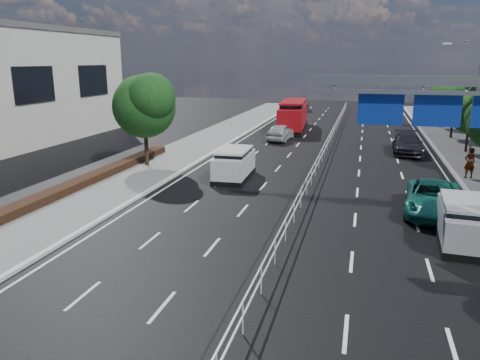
% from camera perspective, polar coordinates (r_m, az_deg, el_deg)
% --- Properties ---
extents(ground, '(160.00, 160.00, 0.00)m').
position_cam_1_polar(ground, '(14.48, 1.15, -16.63)').
color(ground, black).
rests_on(ground, ground).
extents(median_fence, '(0.05, 85.00, 1.02)m').
position_cam_1_polar(median_fence, '(35.38, 9.88, 2.85)').
color(median_fence, silver).
rests_on(median_fence, ground).
extents(overhead_gantry, '(10.24, 0.38, 7.45)m').
position_cam_1_polar(overhead_gantry, '(22.52, 24.88, 8.34)').
color(overhead_gantry, gray).
rests_on(overhead_gantry, ground).
extents(streetlight_far, '(2.78, 2.40, 9.00)m').
position_cam_1_polar(streetlight_far, '(38.88, 26.51, 9.58)').
color(streetlight_far, gray).
rests_on(streetlight_far, ground).
extents(near_tree_back, '(4.84, 4.51, 6.69)m').
position_cam_1_polar(near_tree_back, '(33.63, -11.54, 9.23)').
color(near_tree_back, black).
rests_on(near_tree_back, ground).
extents(far_tree_f, '(3.52, 3.28, 5.02)m').
position_cam_1_polar(far_tree_f, '(42.56, 26.35, 7.55)').
color(far_tree_f, black).
rests_on(far_tree_f, ground).
extents(far_tree_g, '(3.96, 3.69, 5.45)m').
position_cam_1_polar(far_tree_g, '(49.88, 24.77, 8.82)').
color(far_tree_g, black).
rests_on(far_tree_g, ground).
extents(far_tree_h, '(3.41, 3.18, 4.91)m').
position_cam_1_polar(far_tree_h, '(57.30, 23.52, 9.16)').
color(far_tree_h, black).
rests_on(far_tree_h, ground).
extents(white_minivan, '(2.11, 4.58, 1.96)m').
position_cam_1_polar(white_minivan, '(30.19, -0.72, 1.95)').
color(white_minivan, black).
rests_on(white_minivan, ground).
extents(red_bus, '(3.28, 10.90, 3.21)m').
position_cam_1_polar(red_bus, '(52.34, 6.51, 7.93)').
color(red_bus, black).
rests_on(red_bus, ground).
extents(near_car_silver, '(2.24, 4.81, 1.59)m').
position_cam_1_polar(near_car_silver, '(45.18, 4.92, 5.84)').
color(near_car_silver, '#ACAFB4').
rests_on(near_car_silver, ground).
extents(near_car_dark, '(1.52, 4.20, 1.37)m').
position_cam_1_polar(near_car_dark, '(72.65, 7.66, 8.90)').
color(near_car_dark, black).
rests_on(near_car_dark, ground).
extents(silver_minivan, '(2.18, 4.57, 1.85)m').
position_cam_1_polar(silver_minivan, '(21.68, 25.63, -4.67)').
color(silver_minivan, black).
rests_on(silver_minivan, ground).
extents(parked_car_teal, '(3.21, 5.90, 1.57)m').
position_cam_1_polar(parked_car_teal, '(25.23, 22.49, -2.09)').
color(parked_car_teal, '#17675C').
rests_on(parked_car_teal, ground).
extents(parked_car_dark, '(2.38, 5.63, 1.62)m').
position_cam_1_polar(parked_car_dark, '(41.03, 19.75, 4.20)').
color(parked_car_dark, black).
rests_on(parked_car_dark, ground).
extents(pedestrian_a, '(0.83, 0.67, 1.97)m').
position_cam_1_polar(pedestrian_a, '(33.22, 26.20, 1.89)').
color(pedestrian_a, gray).
rests_on(pedestrian_a, sidewalk_far).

